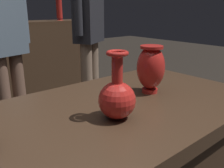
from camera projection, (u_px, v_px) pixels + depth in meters
name	position (u px, v px, depth m)	size (l,w,h in m)	color
vase_centerpiece	(117.00, 97.00, 0.75)	(0.12, 0.12, 0.21)	red
vase_left_accent	(151.00, 68.00, 0.98)	(0.11, 0.11, 0.19)	red
shelf_vase_right	(18.00, 13.00, 2.68)	(0.16, 0.16, 0.12)	orange
shelf_vase_far_right	(59.00, 11.00, 3.00)	(0.09, 0.09, 0.24)	red
visitor_near_right	(89.00, 25.00, 2.27)	(0.42, 0.31, 1.67)	#846B56
visitor_center_back	(5.00, 38.00, 1.99)	(0.46, 0.26, 1.54)	brown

